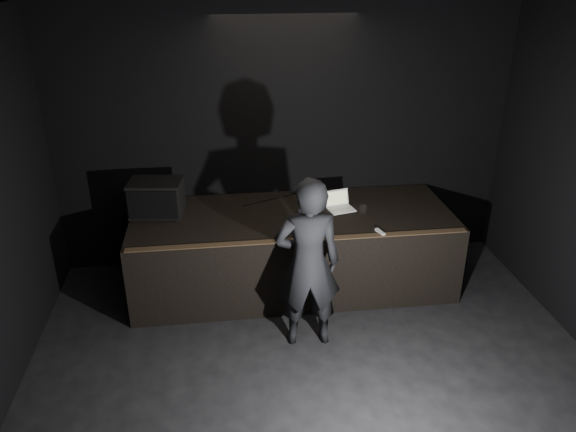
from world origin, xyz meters
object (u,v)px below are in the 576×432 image
(stage_riser, at_px, (292,249))
(stage_monitor, at_px, (156,198))
(person, at_px, (308,264))
(laptop, at_px, (339,204))
(beer_can, at_px, (301,212))

(stage_riser, bearing_deg, stage_monitor, 171.70)
(stage_riser, relative_size, person, 2.04)
(stage_monitor, bearing_deg, person, -34.08)
(stage_monitor, distance_m, laptop, 2.30)
(stage_riser, bearing_deg, person, -90.24)
(stage_monitor, relative_size, laptop, 1.83)
(stage_monitor, xyz_separation_m, laptop, (2.29, -0.15, -0.16))
(laptop, height_order, beer_can, laptop)
(beer_can, bearing_deg, stage_riser, 132.52)
(stage_riser, distance_m, stage_monitor, 1.83)
(stage_monitor, xyz_separation_m, beer_can, (1.76, -0.34, -0.14))
(stage_monitor, distance_m, beer_can, 1.80)
(stage_riser, relative_size, stage_monitor, 5.78)
(stage_riser, xyz_separation_m, person, (-0.01, -1.21, 0.48))
(beer_can, bearing_deg, laptop, 20.48)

